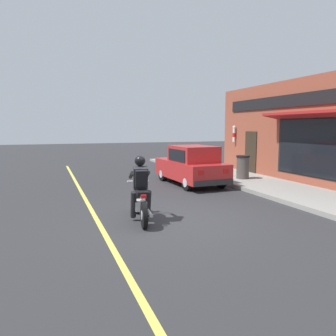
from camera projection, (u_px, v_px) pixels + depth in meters
name	position (u px, v px, depth m)	size (l,w,h in m)	color
ground_plane	(174.00, 220.00, 8.13)	(80.00, 80.00, 0.00)	#2B2B2D
sidewalk_curb	(266.00, 185.00, 12.65)	(2.60, 22.00, 0.14)	gray
lane_stripe	(86.00, 201.00, 10.30)	(0.12, 19.80, 0.01)	#D1C64C
storefront_building	(303.00, 132.00, 12.79)	(1.25, 11.16, 4.20)	brown
motorcycle_with_rider	(140.00, 194.00, 8.08)	(0.64, 2.01, 1.62)	black
car_hatchback	(191.00, 166.00, 13.17)	(1.78, 3.84, 1.57)	black
trash_bin	(243.00, 167.00, 13.82)	(0.56, 0.56, 0.98)	#514C47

